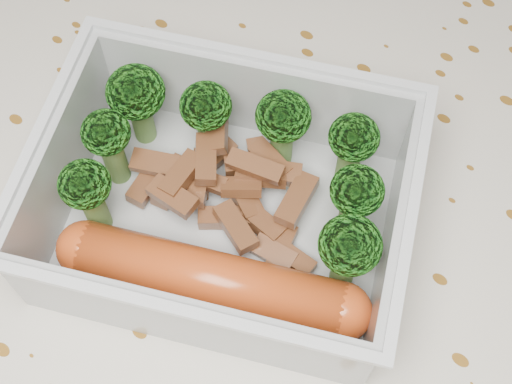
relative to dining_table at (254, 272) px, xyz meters
The scene contains 6 objects.
dining_table is the anchor object (origin of this frame).
tablecloth 0.05m from the dining_table, ahead, with size 1.46×0.96×0.19m.
lunch_container 0.11m from the dining_table, 118.24° to the right, with size 0.24×0.22×0.07m.
broccoli_florets 0.13m from the dining_table, 157.95° to the left, with size 0.18×0.14×0.06m.
meat_pile 0.11m from the dining_table, behind, with size 0.12×0.08×0.03m.
sausage 0.12m from the dining_table, 78.41° to the right, with size 0.16×0.08×0.03m.
Camera 1 is at (0.11, -0.15, 1.13)m, focal length 50.00 mm.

